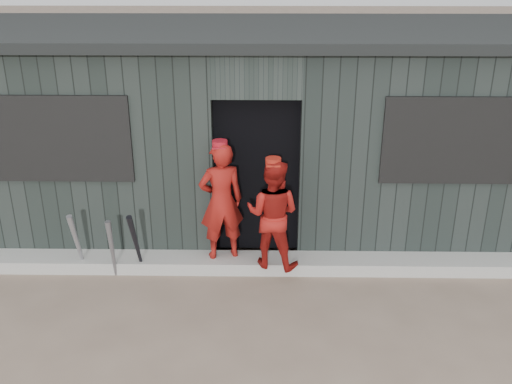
{
  "coord_description": "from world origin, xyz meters",
  "views": [
    {
      "loc": [
        0.09,
        -4.1,
        3.46
      ],
      "look_at": [
        0.0,
        1.8,
        1.0
      ],
      "focal_mm": 40.0,
      "sensor_mm": 36.0,
      "label": 1
    }
  ],
  "objects_px": {
    "bat_right": "(136,244)",
    "player_red_right": "(273,214)",
    "bat_left": "(77,243)",
    "dugout": "(258,125)",
    "player_red_left": "(221,201)",
    "bat_mid": "(112,249)",
    "player_grey_back": "(292,198)"
  },
  "relations": [
    {
      "from": "bat_right",
      "to": "player_red_right",
      "type": "distance_m",
      "value": 1.59
    },
    {
      "from": "bat_left",
      "to": "dugout",
      "type": "relative_size",
      "value": 0.1
    },
    {
      "from": "player_red_left",
      "to": "dugout",
      "type": "xyz_separation_m",
      "value": [
        0.4,
        1.64,
        0.43
      ]
    },
    {
      "from": "bat_mid",
      "to": "player_red_left",
      "type": "distance_m",
      "value": 1.36
    },
    {
      "from": "bat_left",
      "to": "player_grey_back",
      "type": "relative_size",
      "value": 0.61
    },
    {
      "from": "player_grey_back",
      "to": "dugout",
      "type": "xyz_separation_m",
      "value": [
        -0.44,
        1.08,
        0.62
      ]
    },
    {
      "from": "player_grey_back",
      "to": "bat_left",
      "type": "bearing_deg",
      "value": -13.15
    },
    {
      "from": "bat_mid",
      "to": "player_grey_back",
      "type": "distance_m",
      "value": 2.25
    },
    {
      "from": "bat_mid",
      "to": "player_red_left",
      "type": "relative_size",
      "value": 0.52
    },
    {
      "from": "player_grey_back",
      "to": "dugout",
      "type": "height_order",
      "value": "dugout"
    },
    {
      "from": "bat_right",
      "to": "player_red_left",
      "type": "height_order",
      "value": "player_red_left"
    },
    {
      "from": "bat_right",
      "to": "dugout",
      "type": "relative_size",
      "value": 0.1
    },
    {
      "from": "player_red_left",
      "to": "player_red_right",
      "type": "xyz_separation_m",
      "value": [
        0.59,
        -0.19,
        -0.07
      ]
    },
    {
      "from": "bat_left",
      "to": "player_grey_back",
      "type": "bearing_deg",
      "value": 16.4
    },
    {
      "from": "player_red_right",
      "to": "player_grey_back",
      "type": "xyz_separation_m",
      "value": [
        0.25,
        0.75,
        -0.12
      ]
    },
    {
      "from": "bat_mid",
      "to": "dugout",
      "type": "bearing_deg",
      "value": 49.11
    },
    {
      "from": "bat_left",
      "to": "player_red_right",
      "type": "height_order",
      "value": "player_red_right"
    },
    {
      "from": "bat_mid",
      "to": "player_red_right",
      "type": "xyz_separation_m",
      "value": [
        1.83,
        0.06,
        0.42
      ]
    },
    {
      "from": "player_red_right",
      "to": "dugout",
      "type": "relative_size",
      "value": 0.15
    },
    {
      "from": "bat_left",
      "to": "player_red_left",
      "type": "height_order",
      "value": "player_red_left"
    },
    {
      "from": "player_red_left",
      "to": "player_grey_back",
      "type": "relative_size",
      "value": 1.06
    },
    {
      "from": "dugout",
      "to": "player_red_right",
      "type": "bearing_deg",
      "value": -84.12
    },
    {
      "from": "bat_mid",
      "to": "player_red_left",
      "type": "height_order",
      "value": "player_red_left"
    },
    {
      "from": "bat_right",
      "to": "bat_mid",
      "type": "bearing_deg",
      "value": -176.4
    },
    {
      "from": "bat_left",
      "to": "bat_right",
      "type": "distance_m",
      "value": 0.7
    },
    {
      "from": "bat_mid",
      "to": "player_red_left",
      "type": "xyz_separation_m",
      "value": [
        1.24,
        0.26,
        0.49
      ]
    },
    {
      "from": "bat_mid",
      "to": "player_grey_back",
      "type": "bearing_deg",
      "value": 21.33
    },
    {
      "from": "dugout",
      "to": "bat_right",
      "type": "bearing_deg",
      "value": -125.97
    },
    {
      "from": "bat_mid",
      "to": "player_red_right",
      "type": "bearing_deg",
      "value": 2.0
    },
    {
      "from": "bat_right",
      "to": "player_red_right",
      "type": "relative_size",
      "value": 0.67
    },
    {
      "from": "bat_right",
      "to": "player_red_right",
      "type": "xyz_separation_m",
      "value": [
        1.55,
        0.05,
        0.37
      ]
    },
    {
      "from": "bat_mid",
      "to": "dugout",
      "type": "relative_size",
      "value": 0.09
    }
  ]
}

